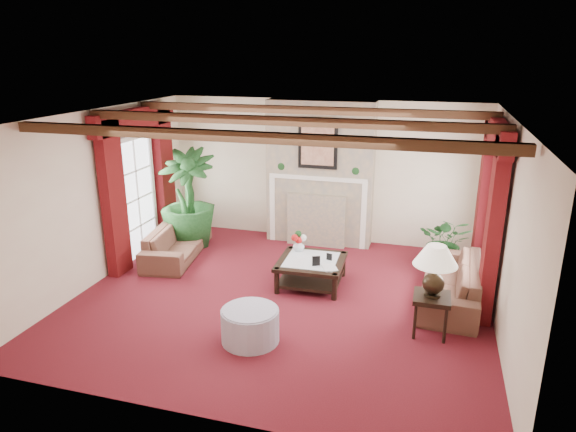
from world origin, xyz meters
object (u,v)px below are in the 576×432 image
(potted_palm, at_px, (189,219))
(coffee_table, at_px, (311,272))
(ottoman, at_px, (250,326))
(sofa_right, at_px, (451,275))
(sofa_left, at_px, (177,237))
(side_table, at_px, (430,315))

(potted_palm, xyz_separation_m, coffee_table, (2.63, -1.06, -0.31))
(coffee_table, bearing_deg, ottoman, -102.65)
(sofa_right, distance_m, potted_palm, 4.84)
(ottoman, bearing_deg, sofa_left, 133.95)
(coffee_table, bearing_deg, sofa_left, 167.79)
(sofa_left, bearing_deg, potted_palm, -4.97)
(potted_palm, relative_size, ottoman, 2.61)
(sofa_right, distance_m, side_table, 1.12)
(sofa_right, relative_size, ottoman, 2.82)
(potted_palm, bearing_deg, coffee_table, -21.92)
(potted_palm, xyz_separation_m, ottoman, (2.27, -2.90, -0.30))
(sofa_right, xyz_separation_m, ottoman, (-2.46, -1.89, -0.19))
(sofa_left, relative_size, potted_palm, 1.02)
(potted_palm, relative_size, coffee_table, 1.90)
(sofa_right, bearing_deg, side_table, -10.88)
(coffee_table, relative_size, side_table, 1.86)
(potted_palm, bearing_deg, sofa_left, -86.34)
(sofa_left, height_order, sofa_right, sofa_right)
(sofa_left, height_order, side_table, sofa_left)
(sofa_left, xyz_separation_m, ottoman, (2.24, -2.32, -0.16))
(sofa_right, relative_size, potted_palm, 1.08)
(side_table, bearing_deg, potted_palm, 154.93)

